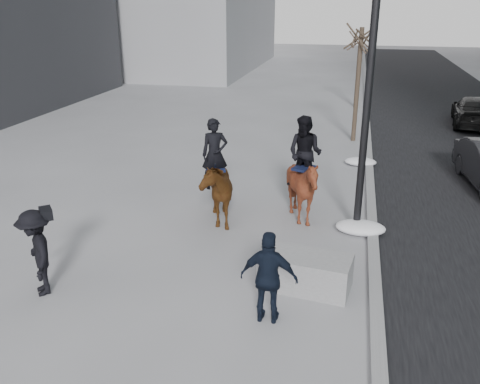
# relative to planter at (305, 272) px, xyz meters

# --- Properties ---
(ground) EXTENTS (120.00, 120.00, 0.00)m
(ground) POSITION_rel_planter_xyz_m (-1.60, -0.03, -0.36)
(ground) COLOR gray
(ground) RESTS_ON ground
(curb) EXTENTS (0.25, 90.00, 0.12)m
(curb) POSITION_rel_planter_xyz_m (1.40, 9.97, -0.30)
(curb) COLOR gray
(curb) RESTS_ON ground
(planter) EXTENTS (1.90, 1.14, 0.72)m
(planter) POSITION_rel_planter_xyz_m (0.00, 0.00, 0.00)
(planter) COLOR gray
(planter) RESTS_ON ground
(car_far) EXTENTS (2.43, 4.81, 1.34)m
(car_far) POSITION_rel_planter_xyz_m (6.17, 15.86, 0.31)
(car_far) COLOR black
(car_far) RESTS_ON ground
(tree_near) EXTENTS (1.20, 1.20, 4.97)m
(tree_near) POSITION_rel_planter_xyz_m (0.80, 11.92, 2.13)
(tree_near) COLOR #33271E
(tree_near) RESTS_ON ground
(tree_far) EXTENTS (1.20, 1.20, 4.14)m
(tree_far) POSITION_rel_planter_xyz_m (0.80, 19.09, 1.71)
(tree_far) COLOR #3C2E23
(tree_far) RESTS_ON ground
(mounted_left) EXTENTS (1.66, 2.28, 2.69)m
(mounted_left) POSITION_rel_planter_xyz_m (-2.67, 2.87, 0.64)
(mounted_left) COLOR #512410
(mounted_left) RESTS_ON ground
(mounted_right) EXTENTS (1.94, 2.05, 2.78)m
(mounted_right) POSITION_rel_planter_xyz_m (-0.42, 3.28, 0.76)
(mounted_right) COLOR #4F190F
(mounted_right) RESTS_ON ground
(feeder) EXTENTS (1.03, 0.86, 1.75)m
(feeder) POSITION_rel_planter_xyz_m (-0.53, -1.28, 0.52)
(feeder) COLOR black
(feeder) RESTS_ON ground
(camera_crew) EXTENTS (1.23, 1.29, 1.75)m
(camera_crew) POSITION_rel_planter_xyz_m (-5.08, -1.33, 0.53)
(camera_crew) COLOR black
(camera_crew) RESTS_ON ground
(lamppost) EXTENTS (0.25, 1.63, 9.09)m
(lamppost) POSITION_rel_planter_xyz_m (1.00, 3.12, 4.64)
(lamppost) COLOR black
(lamppost) RESTS_ON ground
(snow_piles) EXTENTS (1.23, 6.41, 0.31)m
(snow_piles) POSITION_rel_planter_xyz_m (1.10, 5.15, -0.21)
(snow_piles) COLOR white
(snow_piles) RESTS_ON ground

